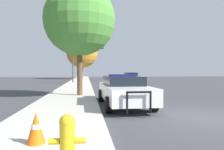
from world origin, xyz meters
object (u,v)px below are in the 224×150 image
object	(u,v)px
fire_hydrant	(67,139)
tree_sidewalk_far	(82,52)
traffic_light	(85,53)
car_background_oncoming	(131,77)
police_car	(123,90)
traffic_cone	(36,128)
tree_sidewalk_near	(80,20)

from	to	relation	value
fire_hydrant	tree_sidewalk_far	xyz separation A→B (m)	(-0.52, 40.61, 4.83)
fire_hydrant	tree_sidewalk_far	bearing A→B (deg)	90.73
traffic_light	tree_sidewalk_far	bearing A→B (deg)	92.49
car_background_oncoming	tree_sidewalk_far	world-z (taller)	tree_sidewalk_far
car_background_oncoming	traffic_light	bearing A→B (deg)	14.75
police_car	traffic_cone	distance (m)	6.00
police_car	car_background_oncoming	bearing A→B (deg)	-103.94
police_car	traffic_cone	bearing A→B (deg)	61.70
traffic_light	tree_sidewalk_near	size ratio (longest dim) A/B	0.81
fire_hydrant	tree_sidewalk_near	size ratio (longest dim) A/B	0.12
police_car	tree_sidewalk_far	xyz separation A→B (m)	(-2.51, 34.11, 4.66)
tree_sidewalk_near	police_car	bearing A→B (deg)	-60.09
traffic_light	car_background_oncoming	world-z (taller)	traffic_light
traffic_light	police_car	bearing A→B (deg)	-84.41
fire_hydrant	traffic_light	size ratio (longest dim) A/B	0.15
police_car	tree_sidewalk_far	bearing A→B (deg)	-87.06
traffic_light	traffic_cone	size ratio (longest dim) A/B	8.64
tree_sidewalk_far	traffic_cone	world-z (taller)	tree_sidewalk_far
traffic_cone	car_background_oncoming	bearing A→B (deg)	74.17
police_car	traffic_light	world-z (taller)	traffic_light
police_car	fire_hydrant	size ratio (longest dim) A/B	6.59
police_car	tree_sidewalk_near	size ratio (longest dim) A/B	0.79
traffic_cone	police_car	bearing A→B (deg)	62.98
tree_sidewalk_far	traffic_cone	xyz separation A→B (m)	(-0.21, -39.44, -4.94)
tree_sidewalk_far	car_background_oncoming	bearing A→B (deg)	-62.39
traffic_light	car_background_oncoming	size ratio (longest dim) A/B	1.23
traffic_light	tree_sidewalk_near	world-z (taller)	tree_sidewalk_near
fire_hydrant	tree_sidewalk_near	distance (m)	10.97
traffic_cone	traffic_light	bearing A→B (deg)	87.95
tree_sidewalk_near	traffic_cone	xyz separation A→B (m)	(-0.62, -8.98, -4.28)
car_background_oncoming	traffic_cone	size ratio (longest dim) A/B	7.01
fire_hydrant	tree_sidewalk_near	bearing A→B (deg)	90.59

